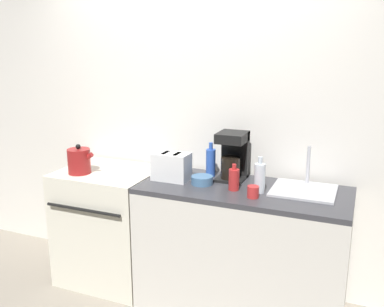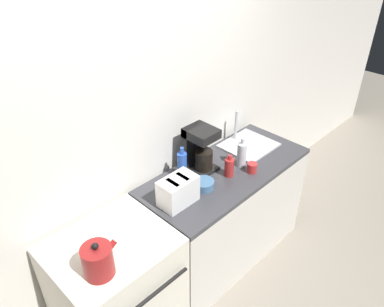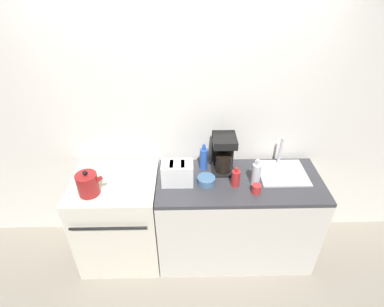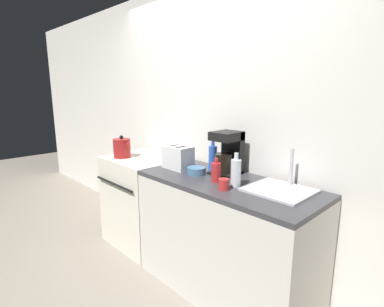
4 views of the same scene
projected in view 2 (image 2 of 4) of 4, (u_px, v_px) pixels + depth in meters
The scene contains 12 objects.
wall_back at pixel (142, 135), 2.64m from camera, with size 8.00×0.05×2.60m.
stove at pixel (118, 291), 2.52m from camera, with size 0.74×0.67×0.93m.
counter_block at pixel (224, 213), 3.19m from camera, with size 1.45×0.64×0.93m.
kettle at pixel (98, 261), 2.04m from camera, with size 0.22×0.17×0.23m.
toaster at pixel (178, 191), 2.55m from camera, with size 0.27×0.16×0.20m.
coffee_maker at pixel (199, 148), 2.86m from camera, with size 0.20×0.23×0.35m.
sink_tray at pixel (248, 144), 3.22m from camera, with size 0.42×0.39×0.28m.
bottle_red at pixel (229, 167), 2.83m from camera, with size 0.07×0.07×0.18m.
bottle_blue at pixel (182, 165), 2.80m from camera, with size 0.07×0.07×0.26m.
bottle_clear at pixel (242, 154), 2.92m from camera, with size 0.07×0.07×0.25m.
cup_red at pixel (252, 168), 2.88m from camera, with size 0.08×0.08×0.08m.
bowl at pixel (204, 184), 2.73m from camera, with size 0.15×0.15×0.06m.
Camera 2 is at (-1.38, -1.17, 2.63)m, focal length 35.00 mm.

